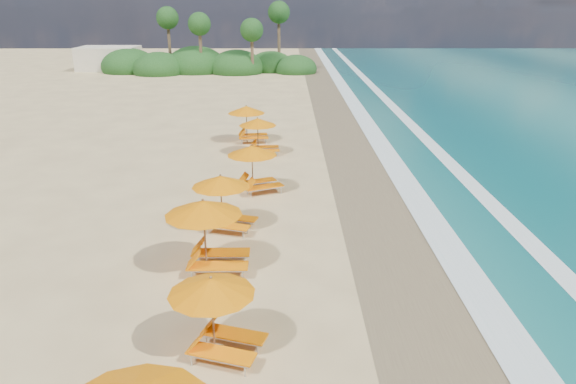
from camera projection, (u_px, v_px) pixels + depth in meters
name	position (u px, v px, depth m)	size (l,w,h in m)	color
ground	(288.00, 221.00, 20.27)	(160.00, 160.00, 0.00)	#D9BF7F
wet_sand	(392.00, 221.00, 20.27)	(4.00, 160.00, 0.01)	olive
surf_foam	(462.00, 221.00, 20.27)	(4.00, 160.00, 0.01)	white
station_1	(219.00, 312.00, 12.25)	(2.62, 2.55, 2.07)	olive
station_2	(211.00, 231.00, 16.14)	(2.60, 2.40, 2.41)	olive
station_3	(226.00, 199.00, 19.15)	(2.68, 2.60, 2.14)	olive
station_4	(256.00, 165.00, 22.99)	(2.88, 2.85, 2.20)	olive
station_5	(261.00, 134.00, 28.79)	(2.35, 2.19, 2.09)	olive
station_6	(250.00, 121.00, 31.35)	(2.58, 2.43, 2.24)	olive
treeline	(204.00, 64.00, 62.72)	(25.80, 8.80, 9.74)	#163D14
beach_building	(109.00, 58.00, 64.90)	(7.00, 5.00, 2.80)	beige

